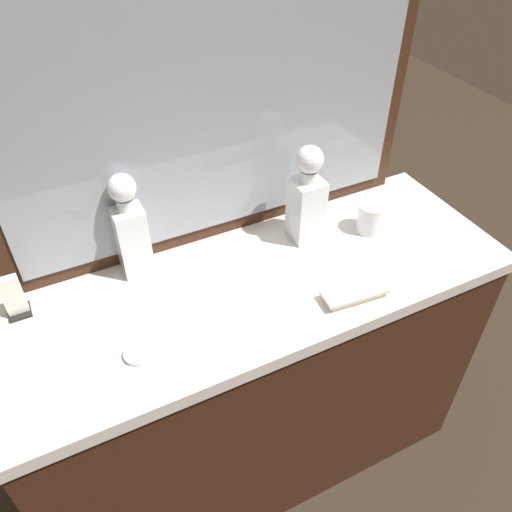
% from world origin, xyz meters
% --- Properties ---
extents(ground_plane, '(6.00, 6.00, 0.00)m').
position_xyz_m(ground_plane, '(0.00, 0.00, 0.00)').
color(ground_plane, '#2D2319').
extents(dresser, '(1.31, 0.47, 0.82)m').
position_xyz_m(dresser, '(0.00, 0.00, 0.41)').
color(dresser, '#381E11').
rests_on(dresser, ground_plane).
extents(dresser_mirror, '(1.10, 0.03, 0.69)m').
position_xyz_m(dresser_mirror, '(0.00, 0.22, 1.17)').
color(dresser_mirror, '#381E11').
rests_on(dresser_mirror, dresser).
extents(crystal_decanter_far_left, '(0.08, 0.08, 0.27)m').
position_xyz_m(crystal_decanter_far_left, '(0.20, 0.10, 0.93)').
color(crystal_decanter_far_left, white).
rests_on(crystal_decanter_far_left, dresser).
extents(crystal_decanter_rear, '(0.07, 0.07, 0.28)m').
position_xyz_m(crystal_decanter_rear, '(-0.25, 0.17, 0.94)').
color(crystal_decanter_rear, white).
rests_on(crystal_decanter_rear, dresser).
extents(crystal_tumbler_far_left, '(0.08, 0.08, 0.08)m').
position_xyz_m(crystal_tumbler_far_left, '(0.37, 0.04, 0.86)').
color(crystal_tumbler_far_left, white).
rests_on(crystal_tumbler_far_left, dresser).
extents(silver_brush_rear, '(0.16, 0.07, 0.02)m').
position_xyz_m(silver_brush_rear, '(0.18, -0.16, 0.84)').
color(silver_brush_rear, '#B7A88C').
rests_on(silver_brush_rear, dresser).
extents(porcelain_dish, '(0.06, 0.06, 0.01)m').
position_xyz_m(porcelain_dish, '(-0.33, -0.10, 0.83)').
color(porcelain_dish, silver).
rests_on(porcelain_dish, dresser).
extents(napkin_holder, '(0.05, 0.05, 0.11)m').
position_xyz_m(napkin_holder, '(-0.54, 0.15, 0.87)').
color(napkin_holder, black).
rests_on(napkin_holder, dresser).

